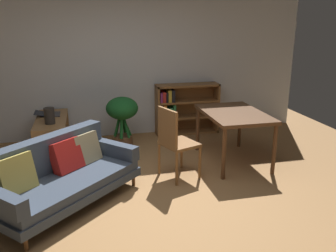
{
  "coord_description": "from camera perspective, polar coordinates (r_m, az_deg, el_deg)",
  "views": [
    {
      "loc": [
        -0.6,
        -3.72,
        2.09
      ],
      "look_at": [
        0.43,
        0.69,
        0.71
      ],
      "focal_mm": 38.48,
      "sensor_mm": 36.0,
      "label": 1
    }
  ],
  "objects": [
    {
      "name": "media_console",
      "position": [
        6.0,
        -17.78,
        -1.52
      ],
      "size": [
        0.46,
        1.25,
        0.57
      ],
      "color": "olive",
      "rests_on": "ground_plane"
    },
    {
      "name": "fabric_couch",
      "position": [
        4.35,
        -16.8,
        -7.19
      ],
      "size": [
        1.83,
        1.8,
        0.76
      ],
      "color": "brown",
      "rests_on": "ground_plane"
    },
    {
      "name": "back_wall_panel",
      "position": [
        6.49,
        -7.94,
        10.21
      ],
      "size": [
        6.8,
        0.1,
        2.7
      ],
      "primitive_type": "cube",
      "color": "silver",
      "rests_on": "ground_plane"
    },
    {
      "name": "open_laptop",
      "position": [
        6.13,
        -18.34,
        1.83
      ],
      "size": [
        0.4,
        0.31,
        0.07
      ],
      "color": "#333338",
      "rests_on": "media_console"
    },
    {
      "name": "potted_floor_plant",
      "position": [
        5.94,
        -7.26,
        1.95
      ],
      "size": [
        0.52,
        0.52,
        0.85
      ],
      "color": "brown",
      "rests_on": "ground_plane"
    },
    {
      "name": "dining_chair_near",
      "position": [
        4.73,
        1.04,
        -2.15
      ],
      "size": [
        0.55,
        0.57,
        0.97
      ],
      "color": "brown",
      "rests_on": "ground_plane"
    },
    {
      "name": "dining_table",
      "position": [
        5.34,
        10.39,
        1.32
      ],
      "size": [
        0.83,
        1.23,
        0.76
      ],
      "color": "#56351E",
      "rests_on": "ground_plane"
    },
    {
      "name": "ground_plane",
      "position": [
        4.3,
        -3.61,
        -12.16
      ],
      "size": [
        8.16,
        8.16,
        0.0
      ],
      "primitive_type": "plane",
      "color": "#9E7042"
    },
    {
      "name": "desk_speaker",
      "position": [
        5.6,
        -18.27,
        1.55
      ],
      "size": [
        0.15,
        0.15,
        0.24
      ],
      "color": "#2D2823",
      "rests_on": "media_console"
    },
    {
      "name": "bookshelf",
      "position": [
        6.67,
        2.25,
        2.7
      ],
      "size": [
        1.16,
        0.32,
        0.92
      ],
      "color": "brown",
      "rests_on": "ground_plane"
    }
  ]
}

